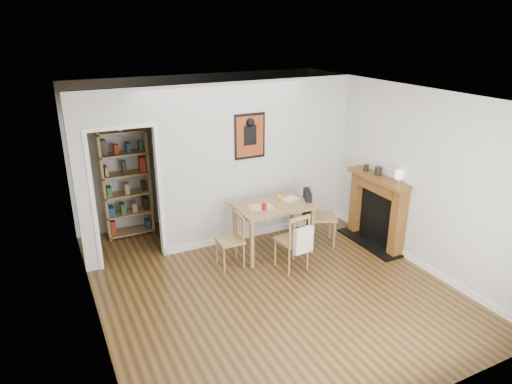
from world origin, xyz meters
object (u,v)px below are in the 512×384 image
fireplace (377,208)px  ceramic_jar_a (378,171)px  mantel_lamp (399,175)px  chair_front (292,240)px  red_glass (264,207)px  dining_table (273,210)px  bookshelf (126,184)px  orange_fruit (280,197)px  notebook (290,199)px  chair_right (320,216)px  chair_left (230,241)px  ceramic_jar_b (366,168)px

fireplace → ceramic_jar_a: 0.61m
fireplace → mantel_lamp: bearing=-88.6°
chair_front → ceramic_jar_a: bearing=5.7°
red_glass → dining_table: bearing=26.0°
bookshelf → orange_fruit: 2.58m
red_glass → notebook: 0.60m
bookshelf → notebook: 2.74m
chair_right → mantel_lamp: bearing=-41.4°
chair_left → bookshelf: size_ratio=0.44×
fireplace → mantel_lamp: 0.77m
mantel_lamp → dining_table: bearing=152.8°
bookshelf → chair_right: bearing=-33.1°
orange_fruit → notebook: bearing=-18.4°
bookshelf → ceramic_jar_b: bookshelf is taller
fireplace → orange_fruit: 1.60m
red_glass → notebook: red_glass is taller
notebook → ceramic_jar_a: size_ratio=2.01×
ceramic_jar_a → orange_fruit: bearing=159.5°
orange_fruit → ceramic_jar_a: bearing=-20.5°
orange_fruit → mantel_lamp: (1.48, -0.99, 0.45)m
ceramic_jar_b → fireplace: bearing=-83.3°
dining_table → red_glass: 0.28m
ceramic_jar_b → notebook: bearing=169.3°
mantel_lamp → ceramic_jar_b: (-0.05, 0.69, -0.07)m
orange_fruit → ceramic_jar_a: (1.46, -0.55, 0.39)m
ceramic_jar_b → chair_front: bearing=-165.5°
fireplace → notebook: 1.43m
fireplace → red_glass: size_ratio=12.68×
red_glass → notebook: bearing=18.3°
dining_table → mantel_lamp: 1.96m
dining_table → chair_right: size_ratio=1.23×
ceramic_jar_b → red_glass: bearing=178.4°
chair_right → fireplace: size_ratio=0.76×
mantel_lamp → bookshelf: bearing=144.7°
chair_front → red_glass: red_glass is taller
fireplace → orange_fruit: fireplace is taller
bookshelf → orange_fruit: bearing=-36.3°
bookshelf → notebook: (2.24, -1.58, -0.10)m
fireplace → ceramic_jar_a: (-0.01, 0.06, 0.61)m
notebook → ceramic_jar_b: bearing=-10.7°
chair_left → bookshelf: (-1.10, 1.77, 0.50)m
chair_front → orange_fruit: (0.18, 0.71, 0.39)m
fireplace → ceramic_jar_b: 0.67m
dining_table → mantel_lamp: bearing=-27.2°
chair_left → chair_front: (0.79, -0.46, 0.04)m
chair_right → notebook: size_ratio=3.58×
chair_right → ceramic_jar_b: 1.08m
dining_table → red_glass: size_ratio=11.86×
dining_table → notebook: size_ratio=4.39×
mantel_lamp → ceramic_jar_a: (-0.02, 0.44, -0.06)m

